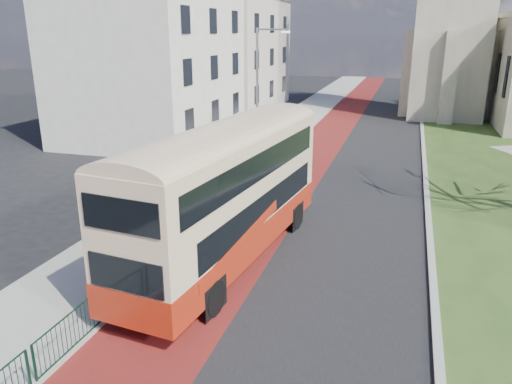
% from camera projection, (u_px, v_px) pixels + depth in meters
% --- Properties ---
extents(ground, '(160.00, 160.00, 0.00)m').
position_uv_depth(ground, '(228.00, 300.00, 15.44)').
color(ground, black).
rests_on(ground, ground).
extents(road_carriageway, '(9.00, 120.00, 0.01)m').
position_uv_depth(road_carriageway, '(352.00, 156.00, 33.23)').
color(road_carriageway, black).
rests_on(road_carriageway, ground).
extents(bus_lane, '(3.40, 120.00, 0.01)m').
position_uv_depth(bus_lane, '(312.00, 153.00, 33.98)').
color(bus_lane, '#591414').
rests_on(bus_lane, ground).
extents(pavement_west, '(4.00, 120.00, 0.12)m').
position_uv_depth(pavement_west, '(259.00, 148.00, 35.01)').
color(pavement_west, gray).
rests_on(pavement_west, ground).
extents(kerb_west, '(0.25, 120.00, 0.13)m').
position_uv_depth(kerb_west, '(286.00, 150.00, 34.46)').
color(kerb_west, '#999993').
rests_on(kerb_west, ground).
extents(kerb_east, '(0.25, 80.00, 0.13)m').
position_uv_depth(kerb_east, '(424.00, 153.00, 33.76)').
color(kerb_east, '#999993').
rests_on(kerb_east, ground).
extents(pedestrian_railing, '(0.07, 24.00, 1.12)m').
position_uv_depth(pedestrian_railing, '(193.00, 226.00, 19.73)').
color(pedestrian_railing, '#0B311E').
rests_on(pedestrian_railing, ground).
extents(street_block_near, '(10.30, 14.30, 13.00)m').
position_uv_depth(street_block_near, '(151.00, 51.00, 37.34)').
color(street_block_near, beige).
rests_on(street_block_near, ground).
extents(street_block_far, '(10.30, 16.30, 11.50)m').
position_uv_depth(street_block_far, '(225.00, 53.00, 52.13)').
color(street_block_far, beige).
rests_on(street_block_far, ground).
extents(streetlamp, '(2.13, 0.18, 8.00)m').
position_uv_depth(streetlamp, '(259.00, 86.00, 31.62)').
color(streetlamp, gray).
rests_on(streetlamp, pavement_west).
extents(bus, '(3.94, 11.64, 4.77)m').
position_uv_depth(bus, '(227.00, 189.00, 17.28)').
color(bus, '#A1220E').
rests_on(bus, ground).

